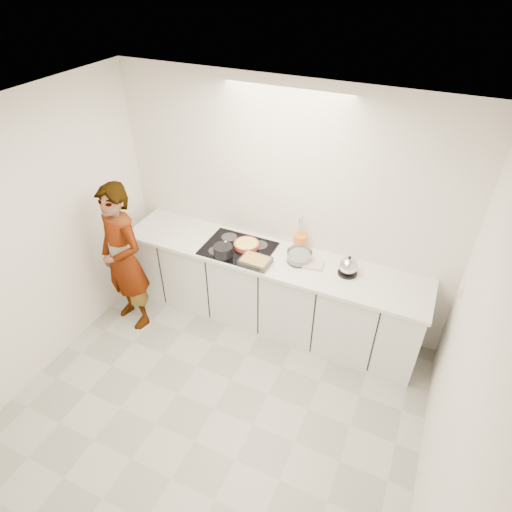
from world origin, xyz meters
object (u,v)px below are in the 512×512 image
at_px(mixing_bowl, 299,257).
at_px(cook, 123,259).
at_px(kettle, 348,267).
at_px(baking_dish, 255,261).
at_px(utensil_crock, 300,242).
at_px(tart_dish, 246,244).
at_px(hob, 238,248).
at_px(saucepan, 223,251).

distance_m(mixing_bowl, cook, 1.82).
height_order(mixing_bowl, kettle, kettle).
bearing_deg(baking_dish, mixing_bowl, 31.99).
bearing_deg(baking_dish, utensil_crock, 55.23).
relative_size(tart_dish, mixing_bowl, 0.91).
distance_m(hob, utensil_crock, 0.65).
bearing_deg(utensil_crock, saucepan, -145.89).
relative_size(baking_dish, mixing_bowl, 0.94).
relative_size(baking_dish, kettle, 1.43).
bearing_deg(saucepan, hob, 65.02).
relative_size(tart_dish, cook, 0.17).
bearing_deg(mixing_bowl, tart_dish, -179.56).
relative_size(hob, utensil_crock, 4.25).
xyz_separation_m(kettle, utensil_crock, (-0.57, 0.21, -0.01)).
height_order(hob, utensil_crock, utensil_crock).
relative_size(hob, mixing_bowl, 2.22).
height_order(baking_dish, utensil_crock, utensil_crock).
height_order(mixing_bowl, utensil_crock, utensil_crock).
bearing_deg(baking_dish, kettle, 15.11).
height_order(tart_dish, saucepan, saucepan).
distance_m(utensil_crock, cook, 1.85).
distance_m(hob, kettle, 1.15).
distance_m(tart_dish, saucepan, 0.28).
distance_m(tart_dish, cook, 1.29).
height_order(baking_dish, mixing_bowl, mixing_bowl).
bearing_deg(kettle, tart_dish, -179.74).
relative_size(kettle, cook, 0.13).
bearing_deg(tart_dish, saucepan, -121.99).
xyz_separation_m(mixing_bowl, utensil_crock, (-0.07, 0.21, 0.03)).
bearing_deg(mixing_bowl, baking_dish, -148.01).
bearing_deg(cook, saucepan, 39.22).
height_order(saucepan, baking_dish, saucepan).
xyz_separation_m(saucepan, baking_dish, (0.36, 0.01, -0.02)).
height_order(hob, tart_dish, tart_dish).
bearing_deg(mixing_bowl, saucepan, -161.66).
bearing_deg(utensil_crock, hob, -154.92).
distance_m(hob, cook, 1.20).
bearing_deg(mixing_bowl, kettle, 0.05).
bearing_deg(cook, tart_dish, 46.44).
height_order(hob, mixing_bowl, mixing_bowl).
bearing_deg(tart_dish, baking_dish, -47.83).
height_order(utensil_crock, cook, cook).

